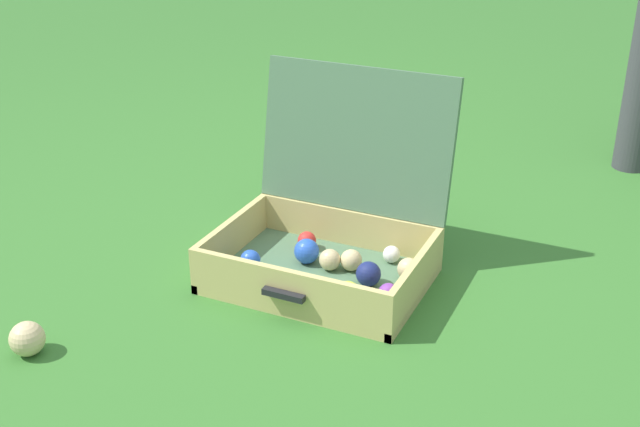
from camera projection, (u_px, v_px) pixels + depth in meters
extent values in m
plane|color=#336B28|center=(324.00, 298.00, 2.08)|extent=(16.00, 16.00, 0.00)
cube|color=#4C7051|center=(320.00, 277.00, 2.15)|extent=(0.55, 0.39, 0.03)
cube|color=tan|center=(232.00, 241.00, 2.23)|extent=(0.02, 0.39, 0.13)
cube|color=tan|center=(416.00, 281.00, 2.03)|extent=(0.02, 0.39, 0.13)
cube|color=tan|center=(287.00, 293.00, 1.97)|extent=(0.51, 0.02, 0.13)
cube|color=tan|center=(348.00, 231.00, 2.28)|extent=(0.51, 0.02, 0.13)
cube|color=#4C7051|center=(356.00, 139.00, 2.21)|extent=(0.55, 0.09, 0.39)
cube|color=black|center=(283.00, 295.00, 1.95)|extent=(0.11, 0.02, 0.02)
sphere|color=#CCDB38|center=(348.00, 295.00, 1.97)|extent=(0.07, 0.07, 0.07)
sphere|color=white|center=(392.00, 254.00, 2.19)|extent=(0.05, 0.05, 0.05)
sphere|color=#D1B784|center=(409.00, 269.00, 2.11)|extent=(0.06, 0.06, 0.06)
sphere|color=blue|center=(250.00, 260.00, 2.15)|extent=(0.05, 0.05, 0.05)
sphere|color=blue|center=(307.00, 251.00, 2.18)|extent=(0.07, 0.07, 0.07)
sphere|color=red|center=(307.00, 241.00, 2.26)|extent=(0.05, 0.05, 0.05)
sphere|color=white|center=(311.00, 289.00, 2.02)|extent=(0.05, 0.05, 0.05)
sphere|color=navy|center=(368.00, 274.00, 2.08)|extent=(0.06, 0.06, 0.06)
sphere|color=#D1B784|center=(351.00, 260.00, 2.15)|extent=(0.06, 0.06, 0.06)
sphere|color=#D1B784|center=(330.00, 260.00, 2.15)|extent=(0.06, 0.06, 0.06)
sphere|color=purple|center=(388.00, 294.00, 2.00)|extent=(0.05, 0.05, 0.05)
sphere|color=#D1B784|center=(27.00, 339.00, 1.84)|extent=(0.08, 0.08, 0.08)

